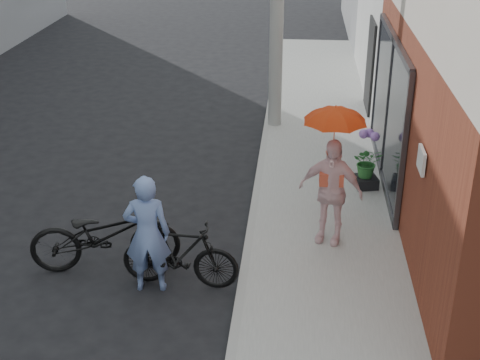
# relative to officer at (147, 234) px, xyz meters

# --- Properties ---
(ground) EXTENTS (80.00, 80.00, 0.00)m
(ground) POSITION_rel_officer_xyz_m (0.30, 0.24, -0.83)
(ground) COLOR black
(ground) RESTS_ON ground
(sidewalk) EXTENTS (2.20, 24.00, 0.12)m
(sidewalk) POSITION_rel_officer_xyz_m (2.40, 2.24, -0.77)
(sidewalk) COLOR #989893
(sidewalk) RESTS_ON ground
(curb) EXTENTS (0.12, 24.00, 0.12)m
(curb) POSITION_rel_officer_xyz_m (1.24, 2.24, -0.77)
(curb) COLOR #9E9E99
(curb) RESTS_ON ground
(officer) EXTENTS (0.65, 0.47, 1.66)m
(officer) POSITION_rel_officer_xyz_m (0.00, 0.00, 0.00)
(officer) COLOR #6A83BD
(officer) RESTS_ON ground
(bike_left) EXTENTS (2.17, 1.10, 1.09)m
(bike_left) POSITION_rel_officer_xyz_m (-0.71, 0.42, -0.29)
(bike_left) COLOR black
(bike_left) RESTS_ON ground
(bike_right) EXTENTS (1.62, 0.56, 0.96)m
(bike_right) POSITION_rel_officer_xyz_m (0.40, 0.11, -0.35)
(bike_right) COLOR black
(bike_right) RESTS_ON ground
(kimono_woman) EXTENTS (1.01, 0.65, 1.60)m
(kimono_woman) POSITION_rel_officer_xyz_m (2.40, 1.31, 0.09)
(kimono_woman) COLOR #FFD5D8
(kimono_woman) RESTS_ON sidewalk
(parasol) EXTENTS (0.85, 0.85, 0.75)m
(parasol) POSITION_rel_officer_xyz_m (2.40, 1.31, 1.27)
(parasol) COLOR #F4531C
(parasol) RESTS_ON kimono_woman
(planter) EXTENTS (0.44, 0.44, 0.19)m
(planter) POSITION_rel_officer_xyz_m (3.11, 3.20, -0.61)
(planter) COLOR black
(planter) RESTS_ON sidewalk
(potted_plant) EXTENTS (0.49, 0.43, 0.55)m
(potted_plant) POSITION_rel_officer_xyz_m (3.11, 3.20, -0.24)
(potted_plant) COLOR #2D7231
(potted_plant) RESTS_ON planter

